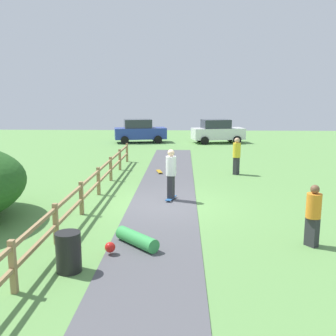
{
  "coord_description": "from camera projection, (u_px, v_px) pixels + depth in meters",
  "views": [
    {
      "loc": [
        0.72,
        -13.37,
        3.85
      ],
      "look_at": [
        0.11,
        1.77,
        1.0
      ],
      "focal_mm": 41.36,
      "sensor_mm": 36.0,
      "label": 1
    }
  ],
  "objects": [
    {
      "name": "skater_fallen",
      "position": [
        135.0,
        240.0,
        9.93
      ],
      "size": [
        1.33,
        1.33,
        0.36
      ],
      "color": "green",
      "rests_on": "asphalt_path"
    },
    {
      "name": "skater_riding",
      "position": [
        171.0,
        172.0,
        14.21
      ],
      "size": [
        0.47,
        0.82,
        1.9
      ],
      "color": "#265999",
      "rests_on": "asphalt_path"
    },
    {
      "name": "parked_car_white",
      "position": [
        217.0,
        131.0,
        31.69
      ],
      "size": [
        4.46,
        2.66,
        1.92
      ],
      "color": "silver",
      "rests_on": "ground_plane"
    },
    {
      "name": "ground_plane",
      "position": [
        163.0,
        204.0,
        13.87
      ],
      "size": [
        60.0,
        60.0,
        0.0
      ],
      "primitive_type": "plane",
      "color": "#60934C"
    },
    {
      "name": "parked_car_blue",
      "position": [
        140.0,
        131.0,
        31.95
      ],
      "size": [
        4.46,
        2.66,
        1.92
      ],
      "color": "#283D99",
      "rests_on": "ground_plane"
    },
    {
      "name": "trash_bin",
      "position": [
        69.0,
        252.0,
        8.53
      ],
      "size": [
        0.56,
        0.56,
        0.9
      ],
      "primitive_type": "cylinder",
      "color": "black",
      "rests_on": "ground_plane"
    },
    {
      "name": "bystander_yellow",
      "position": [
        237.0,
        154.0,
        18.96
      ],
      "size": [
        0.53,
        0.53,
        1.82
      ],
      "color": "#2D2D33",
      "rests_on": "ground_plane"
    },
    {
      "name": "asphalt_path",
      "position": [
        163.0,
        204.0,
        13.87
      ],
      "size": [
        2.4,
        28.0,
        0.02
      ],
      "primitive_type": "cube",
      "color": "#515156",
      "rests_on": "ground_plane"
    },
    {
      "name": "bystander_orange",
      "position": [
        313.0,
        213.0,
        9.89
      ],
      "size": [
        0.53,
        0.53,
        1.63
      ],
      "color": "#2D2D33",
      "rests_on": "ground_plane"
    },
    {
      "name": "wooden_fence",
      "position": [
        91.0,
        186.0,
        13.85
      ],
      "size": [
        0.12,
        18.12,
        1.1
      ],
      "color": "#997A51",
      "rests_on": "ground_plane"
    },
    {
      "name": "skateboard_loose",
      "position": [
        159.0,
        171.0,
        19.45
      ],
      "size": [
        0.37,
        0.82,
        0.08
      ],
      "color": "#BF8C19",
      "rests_on": "asphalt_path"
    }
  ]
}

